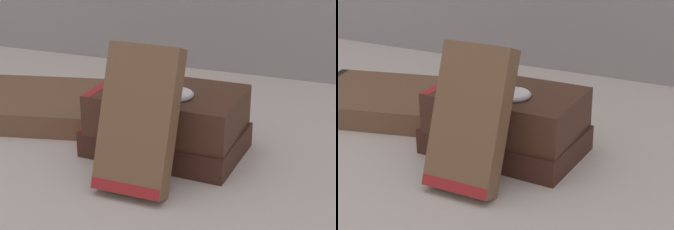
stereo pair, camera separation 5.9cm
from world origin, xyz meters
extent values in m
plane|color=beige|center=(0.00, 0.00, 0.00)|extent=(3.00, 3.00, 0.00)
cube|color=#422319|center=(0.03, 0.00, 0.02)|extent=(0.19, 0.13, 0.03)
cube|color=maroon|center=(-0.06, 0.01, 0.02)|extent=(0.02, 0.12, 0.03)
cube|color=#4C2D1E|center=(0.03, 0.00, 0.06)|extent=(0.18, 0.12, 0.05)
cube|color=#B22323|center=(-0.05, 0.00, 0.06)|extent=(0.01, 0.12, 0.05)
cube|color=brown|center=(-0.20, 0.05, 0.02)|extent=(0.26, 0.22, 0.03)
cube|color=brown|center=(0.03, -0.10, 0.08)|extent=(0.08, 0.08, 0.16)
cube|color=#B22323|center=(0.03, -0.12, 0.01)|extent=(0.08, 0.03, 0.02)
cylinder|color=white|center=(0.05, -0.02, 0.08)|extent=(0.04, 0.04, 0.01)
torus|color=#B2B2B7|center=(0.05, -0.02, 0.08)|extent=(0.05, 0.05, 0.01)
sphere|color=#B2B2B7|center=(0.05, 0.00, 0.08)|extent=(0.01, 0.01, 0.01)
torus|color=#4C3828|center=(-0.09, 0.15, 0.00)|extent=(0.05, 0.05, 0.00)
torus|color=#4C3828|center=(-0.04, 0.17, 0.00)|extent=(0.05, 0.05, 0.00)
cylinder|color=#4C3828|center=(-0.06, 0.16, 0.00)|extent=(0.02, 0.01, 0.00)
camera|label=1|loc=(0.27, -0.60, 0.31)|focal=60.00mm
camera|label=2|loc=(0.32, -0.58, 0.31)|focal=60.00mm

